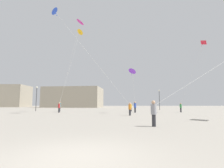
{
  "coord_description": "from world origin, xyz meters",
  "views": [
    {
      "loc": [
        1.22,
        -4.76,
        1.42
      ],
      "look_at": [
        0.0,
        22.69,
        4.68
      ],
      "focal_mm": 27.32,
      "sensor_mm": 36.0,
      "label": 1
    }
  ],
  "objects_px": {
    "person_in_green": "(181,107)",
    "person_in_grey": "(154,112)",
    "building_centre_hall": "(74,98)",
    "kite_crimson_delta": "(203,44)",
    "kite_violet_diamond": "(132,71)",
    "kite_amber_diamond": "(80,32)",
    "person_in_orange": "(130,108)",
    "person_in_yellow": "(131,107)",
    "kite_magenta_diamond": "(80,22)",
    "building_left_hall": "(8,96)",
    "lamppost_west": "(159,96)",
    "lamppost_east": "(37,95)",
    "kite_cobalt_diamond": "(56,13)",
    "person_in_blue": "(135,107)",
    "person_in_teal": "(60,106)",
    "person_in_red": "(59,107)"
  },
  "relations": [
    {
      "from": "kite_violet_diamond",
      "to": "kite_amber_diamond",
      "type": "bearing_deg",
      "value": 164.35
    },
    {
      "from": "person_in_teal",
      "to": "kite_amber_diamond",
      "type": "xyz_separation_m",
      "value": [
        4.08,
        -1.93,
        13.83
      ]
    },
    {
      "from": "kite_amber_diamond",
      "to": "kite_magenta_diamond",
      "type": "bearing_deg",
      "value": -76.42
    },
    {
      "from": "person_in_red",
      "to": "kite_cobalt_diamond",
      "type": "bearing_deg",
      "value": -51.15
    },
    {
      "from": "person_in_blue",
      "to": "kite_magenta_diamond",
      "type": "relative_size",
      "value": 0.13
    },
    {
      "from": "kite_magenta_diamond",
      "to": "kite_amber_diamond",
      "type": "xyz_separation_m",
      "value": [
        -1.06,
        4.38,
        0.21
      ]
    },
    {
      "from": "person_in_teal",
      "to": "person_in_red",
      "type": "bearing_deg",
      "value": -125.97
    },
    {
      "from": "kite_cobalt_diamond",
      "to": "lamppost_west",
      "type": "bearing_deg",
      "value": 56.6
    },
    {
      "from": "person_in_yellow",
      "to": "person_in_grey",
      "type": "bearing_deg",
      "value": 180.0
    },
    {
      "from": "person_in_teal",
      "to": "person_in_orange",
      "type": "xyz_separation_m",
      "value": [
        12.72,
        -10.47,
        -0.12
      ]
    },
    {
      "from": "kite_amber_diamond",
      "to": "building_centre_hall",
      "type": "relative_size",
      "value": 0.57
    },
    {
      "from": "person_in_green",
      "to": "person_in_grey",
      "type": "relative_size",
      "value": 0.99
    },
    {
      "from": "person_in_blue",
      "to": "building_left_hall",
      "type": "distance_m",
      "value": 79.78
    },
    {
      "from": "person_in_orange",
      "to": "person_in_red",
      "type": "bearing_deg",
      "value": -173.19
    },
    {
      "from": "person_in_green",
      "to": "person_in_grey",
      "type": "height_order",
      "value": "person_in_grey"
    },
    {
      "from": "kite_magenta_diamond",
      "to": "lamppost_east",
      "type": "height_order",
      "value": "kite_magenta_diamond"
    },
    {
      "from": "person_in_blue",
      "to": "building_centre_hall",
      "type": "xyz_separation_m",
      "value": [
        -22.86,
        45.78,
        3.32
      ]
    },
    {
      "from": "person_in_teal",
      "to": "kite_magenta_diamond",
      "type": "height_order",
      "value": "kite_magenta_diamond"
    },
    {
      "from": "kite_magenta_diamond",
      "to": "lamppost_east",
      "type": "xyz_separation_m",
      "value": [
        -11.18,
        9.14,
        -11.2
      ]
    },
    {
      "from": "person_in_red",
      "to": "person_in_orange",
      "type": "distance_m",
      "value": 13.45
    },
    {
      "from": "person_in_orange",
      "to": "kite_violet_diamond",
      "type": "relative_size",
      "value": 0.27
    },
    {
      "from": "lamppost_east",
      "to": "person_in_blue",
      "type": "bearing_deg",
      "value": -15.63
    },
    {
      "from": "kite_cobalt_diamond",
      "to": "lamppost_east",
      "type": "bearing_deg",
      "value": 120.75
    },
    {
      "from": "person_in_grey",
      "to": "person_in_red",
      "type": "bearing_deg",
      "value": -164.91
    },
    {
      "from": "kite_violet_diamond",
      "to": "person_in_grey",
      "type": "bearing_deg",
      "value": -89.81
    },
    {
      "from": "kite_crimson_delta",
      "to": "kite_violet_diamond",
      "type": "xyz_separation_m",
      "value": [
        -12.47,
        -1.58,
        -5.03
      ]
    },
    {
      "from": "person_in_red",
      "to": "lamppost_west",
      "type": "relative_size",
      "value": 0.34
    },
    {
      "from": "kite_cobalt_diamond",
      "to": "kite_crimson_delta",
      "type": "relative_size",
      "value": 0.98
    },
    {
      "from": "person_in_grey",
      "to": "kite_cobalt_diamond",
      "type": "xyz_separation_m",
      "value": [
        -9.24,
        6.36,
        10.62
      ]
    },
    {
      "from": "person_in_blue",
      "to": "kite_crimson_delta",
      "type": "distance_m",
      "value": 16.17
    },
    {
      "from": "person_in_blue",
      "to": "kite_amber_diamond",
      "type": "relative_size",
      "value": 0.13
    },
    {
      "from": "building_centre_hall",
      "to": "lamppost_west",
      "type": "bearing_deg",
      "value": -46.44
    },
    {
      "from": "building_left_hall",
      "to": "lamppost_west",
      "type": "distance_m",
      "value": 77.24
    },
    {
      "from": "person_in_grey",
      "to": "person_in_orange",
      "type": "xyz_separation_m",
      "value": [
        -0.89,
        10.57,
        -0.01
      ]
    },
    {
      "from": "person_in_blue",
      "to": "kite_amber_diamond",
      "type": "bearing_deg",
      "value": -145.41
    },
    {
      "from": "person_in_green",
      "to": "kite_magenta_diamond",
      "type": "bearing_deg",
      "value": 38.56
    },
    {
      "from": "person_in_blue",
      "to": "person_in_grey",
      "type": "distance_m",
      "value": 18.25
    },
    {
      "from": "person_in_orange",
      "to": "person_in_yellow",
      "type": "height_order",
      "value": "person_in_orange"
    },
    {
      "from": "building_centre_hall",
      "to": "kite_crimson_delta",
      "type": "bearing_deg",
      "value": -52.87
    },
    {
      "from": "person_in_teal",
      "to": "building_left_hall",
      "type": "relative_size",
      "value": 0.09
    },
    {
      "from": "person_in_grey",
      "to": "kite_magenta_diamond",
      "type": "xyz_separation_m",
      "value": [
        -8.48,
        14.73,
        13.73
      ]
    },
    {
      "from": "person_in_orange",
      "to": "kite_amber_diamond",
      "type": "distance_m",
      "value": 18.5
    },
    {
      "from": "lamppost_west",
      "to": "kite_magenta_diamond",
      "type": "bearing_deg",
      "value": -132.95
    },
    {
      "from": "kite_violet_diamond",
      "to": "lamppost_west",
      "type": "distance_m",
      "value": 17.98
    },
    {
      "from": "person_in_green",
      "to": "kite_crimson_delta",
      "type": "height_order",
      "value": "kite_crimson_delta"
    },
    {
      "from": "person_in_blue",
      "to": "kite_cobalt_diamond",
      "type": "distance_m",
      "value": 18.59
    },
    {
      "from": "person_in_red",
      "to": "kite_cobalt_diamond",
      "type": "height_order",
      "value": "kite_cobalt_diamond"
    },
    {
      "from": "kite_crimson_delta",
      "to": "lamppost_east",
      "type": "distance_m",
      "value": 33.68
    },
    {
      "from": "kite_crimson_delta",
      "to": "building_left_hall",
      "type": "xyz_separation_m",
      "value": [
        -70.83,
        53.9,
        -6.5
      ]
    },
    {
      "from": "kite_violet_diamond",
      "to": "person_in_teal",
      "type": "bearing_deg",
      "value": 161.32
    }
  ]
}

